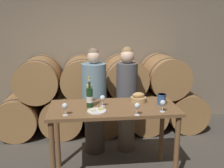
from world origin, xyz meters
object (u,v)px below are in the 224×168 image
tasting_table (113,117)px  cheese_plate (97,111)px  person_left (94,102)px  bread_basket (138,98)px  wine_glass_left (103,98)px  person_right (127,99)px  wine_bottle_white (89,93)px  wine_glass_center (137,106)px  wine_bottle_red (90,97)px  wine_glass_far_left (65,106)px  wine_glass_right (163,103)px  blue_crock (162,99)px

tasting_table → cheese_plate: 0.30m
person_left → bread_basket: bearing=-45.3°
cheese_plate → wine_glass_left: size_ratio=1.57×
wine_glass_left → person_left: bearing=96.0°
person_left → bread_basket: size_ratio=7.74×
person_right → wine_bottle_white: size_ratio=4.87×
person_right → cheese_plate: 1.01m
cheese_plate → wine_glass_center: 0.48m
wine_bottle_red → wine_glass_far_left: size_ratio=2.40×
wine_glass_left → wine_glass_right: (0.67, -0.27, 0.00)m
tasting_table → wine_bottle_red: wine_bottle_red is taller
tasting_table → wine_glass_right: size_ratio=11.04×
wine_bottle_red → cheese_plate: bearing=-67.4°
wine_bottle_white → person_left: bearing=80.1°
person_right → wine_glass_center: person_right is taller
wine_bottle_red → person_left: bearing=83.1°
wine_bottle_white → bread_basket: 0.64m
person_left → wine_glass_far_left: 1.05m
tasting_table → person_right: person_right is taller
tasting_table → bread_basket: size_ratio=7.59×
wine_bottle_red → wine_glass_left: 0.16m
bread_basket → wine_glass_right: bearing=-63.9°
wine_bottle_red → wine_glass_left: size_ratio=2.40×
person_right → wine_glass_left: bearing=-121.3°
cheese_plate → wine_glass_far_left: wine_glass_far_left is taller
tasting_table → wine_glass_center: wine_glass_center is taller
person_left → wine_bottle_white: person_left is taller
person_left → wine_glass_left: 0.73m
person_right → wine_glass_center: (-0.06, -1.03, 0.22)m
cheese_plate → wine_glass_center: bearing=-20.7°
person_left → cheese_plate: (-0.01, -0.87, 0.16)m
wine_glass_left → wine_glass_center: bearing=-43.9°
cheese_plate → wine_glass_far_left: bearing=-167.0°
person_left → cheese_plate: person_left is taller
wine_bottle_red → cheese_plate: (0.08, -0.18, -0.11)m
wine_glass_right → cheese_plate: bearing=173.1°
wine_bottle_white → wine_glass_left: (0.15, -0.22, -0.01)m
person_right → wine_glass_far_left: bearing=-132.0°
person_right → tasting_table: bearing=-112.1°
wine_bottle_red → wine_glass_right: bearing=-18.2°
person_left → bread_basket: person_left is taller
tasting_table → wine_bottle_red: 0.39m
wine_glass_center → blue_crock: bearing=42.0°
cheese_plate → wine_bottle_white: bearing=100.2°
blue_crock → bread_basket: blue_crock is taller
tasting_table → bread_basket: bearing=23.9°
person_left → wine_glass_far_left: person_left is taller
wine_glass_far_left → tasting_table: bearing=23.1°
person_right → wine_glass_center: bearing=-93.2°
wine_bottle_red → tasting_table: bearing=-4.2°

